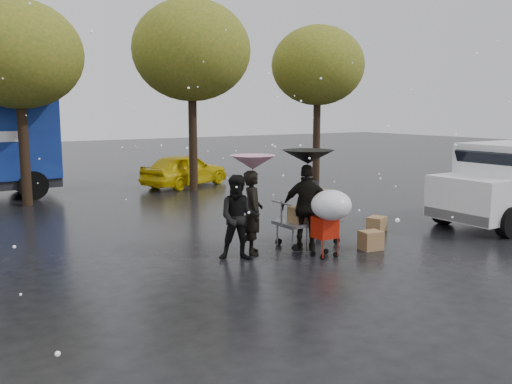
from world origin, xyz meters
TOP-DOWN VIEW (x-y plane):
  - ground at (0.00, 0.00)m, footprint 90.00×90.00m
  - person_pink at (-0.47, 1.04)m, footprint 0.69×0.79m
  - person_middle at (-0.97, 0.77)m, footprint 1.09×1.01m
  - person_black at (0.71, 0.65)m, footprint 1.16×1.07m
  - umbrella_pink at (-0.47, 1.04)m, footprint 0.98×0.98m
  - umbrella_black at (0.71, 0.65)m, footprint 1.15×1.15m
  - vendor_cart at (1.09, 0.99)m, footprint 1.52×0.80m
  - shopping_cart at (0.65, -0.20)m, footprint 0.84×0.84m
  - box_ground_near at (1.92, -0.12)m, footprint 0.52×0.44m
  - box_ground_far at (3.34, 1.12)m, footprint 0.59×0.54m
  - yellow_taxi at (2.71, 11.22)m, footprint 4.23×2.92m
  - tree_row at (-0.47, 10.00)m, footprint 21.60×4.40m

SIDE VIEW (x-z plane):
  - ground at x=0.00m, z-range 0.00..0.00m
  - box_ground_far at x=3.34m, z-range 0.00..0.38m
  - box_ground_near at x=1.92m, z-range 0.00..0.42m
  - yellow_taxi at x=2.71m, z-range 0.00..1.34m
  - vendor_cart at x=1.09m, z-range 0.09..1.36m
  - person_middle at x=-0.97m, z-range 0.00..1.78m
  - person_pink at x=-0.47m, z-range 0.00..1.82m
  - person_black at x=0.71m, z-range 0.00..1.91m
  - shopping_cart at x=0.65m, z-range 0.33..1.80m
  - umbrella_pink at x=-0.47m, z-range 0.92..3.06m
  - umbrella_black at x=0.71m, z-range 0.96..3.19m
  - tree_row at x=-0.47m, z-range 1.46..8.58m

